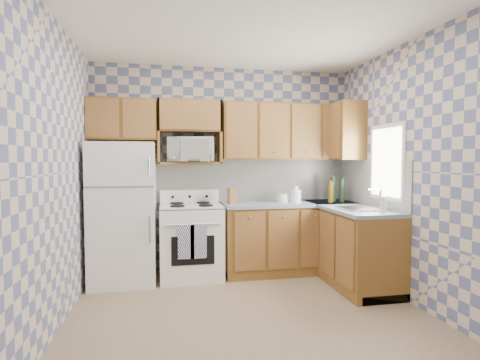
{
  "coord_description": "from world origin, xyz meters",
  "views": [
    {
      "loc": [
        -0.76,
        -3.39,
        1.47
      ],
      "look_at": [
        0.05,
        0.75,
        1.25
      ],
      "focal_mm": 28.0,
      "sensor_mm": 36.0,
      "label": 1
    }
  ],
  "objects_px": {
    "stove_body": "(191,242)",
    "microwave": "(192,150)",
    "refrigerator": "(124,213)",
    "electric_kettle": "(296,196)"
  },
  "relations": [
    {
      "from": "stove_body",
      "to": "microwave",
      "type": "bearing_deg",
      "value": 76.71
    },
    {
      "from": "refrigerator",
      "to": "electric_kettle",
      "type": "height_order",
      "value": "refrigerator"
    },
    {
      "from": "electric_kettle",
      "to": "refrigerator",
      "type": "bearing_deg",
      "value": 179.92
    },
    {
      "from": "electric_kettle",
      "to": "stove_body",
      "type": "bearing_deg",
      "value": 178.82
    },
    {
      "from": "refrigerator",
      "to": "stove_body",
      "type": "relative_size",
      "value": 1.87
    },
    {
      "from": "stove_body",
      "to": "electric_kettle",
      "type": "distance_m",
      "value": 1.47
    },
    {
      "from": "stove_body",
      "to": "electric_kettle",
      "type": "bearing_deg",
      "value": -1.18
    },
    {
      "from": "microwave",
      "to": "stove_body",
      "type": "bearing_deg",
      "value": -92.23
    },
    {
      "from": "stove_body",
      "to": "refrigerator",
      "type": "bearing_deg",
      "value": -178.22
    },
    {
      "from": "refrigerator",
      "to": "microwave",
      "type": "height_order",
      "value": "microwave"
    }
  ]
}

